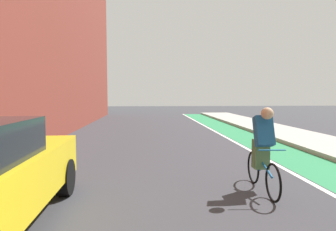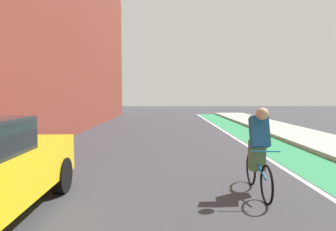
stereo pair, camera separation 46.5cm
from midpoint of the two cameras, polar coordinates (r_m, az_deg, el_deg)
The scene contains 5 objects.
ground_plane at distance 7.53m, azimuth 0.88°, elevation -10.03°, with size 78.23×78.23×0.00m, color #38383D.
bike_lane_paint at distance 10.30m, azimuth 19.35°, elevation -6.40°, with size 1.60×35.56×0.00m, color #2D8451.
lane_divider_stripe at distance 9.98m, azimuth 14.58°, elevation -6.63°, with size 0.12×35.56×0.00m, color white.
sidewalk_right at distance 11.28m, azimuth 29.19°, elevation -5.43°, with size 2.58×35.56×0.14m, color #A8A59E.
cyclist_trailing at distance 5.68m, azimuth 16.03°, elevation -6.52°, with size 0.48×1.72×1.62m.
Camera 1 is at (-0.88, 6.51, 1.84)m, focal length 30.73 mm.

